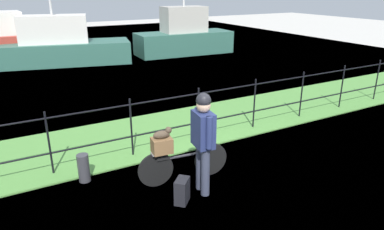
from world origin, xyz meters
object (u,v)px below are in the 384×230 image
(terrier_dog, at_px, (163,134))
(moored_boat_mid, at_px, (56,47))
(mooring_bollard, at_px, (84,168))
(bicycle_main, at_px, (183,164))
(backpack_on_paving, at_px, (182,191))
(wooden_crate, at_px, (162,145))
(moored_boat_near, at_px, (184,37))
(cyclist_person, at_px, (203,135))

(terrier_dog, xyz_separation_m, moored_boat_mid, (0.15, 11.16, -0.19))
(mooring_bollard, distance_m, moored_boat_mid, 10.49)
(bicycle_main, height_order, backpack_on_paving, bicycle_main)
(wooden_crate, distance_m, moored_boat_near, 12.33)
(bicycle_main, height_order, moored_boat_mid, moored_boat_mid)
(mooring_bollard, bearing_deg, terrier_dog, -33.49)
(wooden_crate, relative_size, moored_boat_near, 0.07)
(wooden_crate, xyz_separation_m, cyclist_person, (0.48, -0.51, 0.27))
(backpack_on_paving, bearing_deg, wooden_crate, 48.61)
(backpack_on_paving, relative_size, moored_boat_near, 0.08)
(moored_boat_mid, bearing_deg, moored_boat_near, -4.32)
(moored_boat_near, bearing_deg, moored_boat_mid, 175.68)
(backpack_on_paving, bearing_deg, moored_boat_near, 16.72)
(terrier_dog, distance_m, moored_boat_mid, 11.17)
(bicycle_main, bearing_deg, cyclist_person, -76.12)
(mooring_bollard, bearing_deg, moored_boat_mid, 82.83)
(bicycle_main, distance_m, moored_boat_mid, 11.21)
(terrier_dog, distance_m, moored_boat_near, 12.32)
(wooden_crate, bearing_deg, moored_boat_near, 60.33)
(wooden_crate, bearing_deg, moored_boat_mid, 89.11)
(bicycle_main, distance_m, moored_boat_near, 12.20)
(bicycle_main, relative_size, wooden_crate, 4.93)
(bicycle_main, bearing_deg, moored_boat_mid, 90.96)
(backpack_on_paving, bearing_deg, mooring_bollard, 85.13)
(moored_boat_near, height_order, moored_boat_mid, moored_boat_near)
(cyclist_person, xyz_separation_m, moored_boat_mid, (-0.30, 11.67, -0.26))
(terrier_dog, bearing_deg, bicycle_main, -6.96)
(wooden_crate, xyz_separation_m, moored_boat_near, (6.10, 10.71, 0.09))
(mooring_bollard, xyz_separation_m, moored_boat_near, (7.24, 9.95, 0.57))
(mooring_bollard, relative_size, moored_boat_mid, 0.08)
(backpack_on_paving, xyz_separation_m, moored_boat_near, (6.06, 11.34, 0.62))
(moored_boat_near, bearing_deg, wooden_crate, -119.67)
(cyclist_person, relative_size, backpack_on_paving, 4.21)
(bicycle_main, relative_size, cyclist_person, 0.95)
(terrier_dog, distance_m, backpack_on_paving, 0.96)
(wooden_crate, relative_size, backpack_on_paving, 0.81)
(wooden_crate, height_order, backpack_on_paving, wooden_crate)
(mooring_bollard, bearing_deg, moored_boat_near, 53.97)
(backpack_on_paving, distance_m, moored_boat_near, 12.87)
(cyclist_person, bearing_deg, moored_boat_mid, 91.48)
(cyclist_person, xyz_separation_m, moored_boat_near, (5.63, 11.22, -0.18))
(bicycle_main, xyz_separation_m, moored_boat_mid, (-0.19, 11.20, 0.42))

